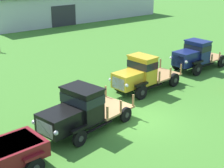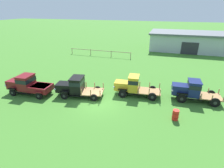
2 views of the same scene
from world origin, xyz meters
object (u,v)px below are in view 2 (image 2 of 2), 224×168
(farm_shed, at_px, (205,42))
(vintage_truck_foreground_near, at_px, (28,85))
(vintage_truck_second_in_line, at_px, (75,86))
(oil_drum_beside_row, at_px, (175,115))
(vintage_truck_midrow_center, at_px, (132,85))
(vintage_truck_far_side, at_px, (191,90))

(farm_shed, bearing_deg, vintage_truck_foreground_near, -126.81)
(farm_shed, height_order, vintage_truck_second_in_line, farm_shed)
(vintage_truck_foreground_near, bearing_deg, farm_shed, 53.19)
(vintage_truck_second_in_line, height_order, oil_drum_beside_row, vintage_truck_second_in_line)
(vintage_truck_foreground_near, xyz_separation_m, vintage_truck_second_in_line, (5.08, 1.10, 0.02))
(oil_drum_beside_row, bearing_deg, vintage_truck_second_in_line, 171.94)
(oil_drum_beside_row, bearing_deg, vintage_truck_midrow_center, 142.07)
(vintage_truck_far_side, bearing_deg, farm_shed, 78.91)
(farm_shed, bearing_deg, vintage_truck_far_side, -101.09)
(vintage_truck_second_in_line, bearing_deg, farm_shed, 59.26)
(farm_shed, relative_size, oil_drum_beside_row, 25.40)
(vintage_truck_foreground_near, bearing_deg, vintage_truck_second_in_line, 12.26)
(oil_drum_beside_row, bearing_deg, vintage_truck_foreground_near, 178.76)
(vintage_truck_midrow_center, height_order, oil_drum_beside_row, vintage_truck_midrow_center)
(farm_shed, distance_m, vintage_truck_midrow_center, 27.84)
(vintage_truck_midrow_center, distance_m, vintage_truck_far_side, 5.90)
(vintage_truck_second_in_line, bearing_deg, vintage_truck_far_side, 13.06)
(vintage_truck_second_in_line, relative_size, vintage_truck_midrow_center, 1.03)
(vintage_truck_foreground_near, relative_size, vintage_truck_far_side, 1.06)
(vintage_truck_foreground_near, height_order, vintage_truck_midrow_center, vintage_truck_midrow_center)
(farm_shed, relative_size, vintage_truck_foreground_near, 4.56)
(vintage_truck_foreground_near, bearing_deg, vintage_truck_midrow_center, 16.16)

